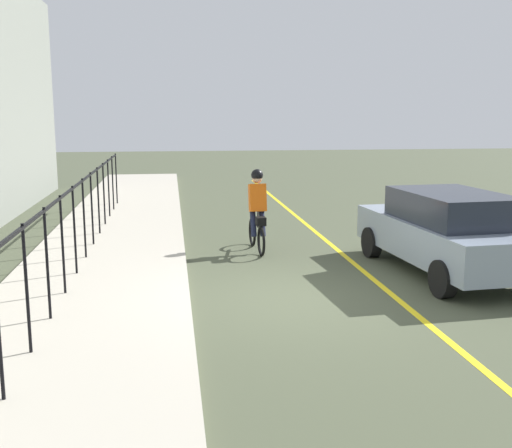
% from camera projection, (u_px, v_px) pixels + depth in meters
% --- Properties ---
extents(ground_plane, '(80.00, 80.00, 0.00)m').
position_uv_depth(ground_plane, '(299.00, 299.00, 10.15)').
color(ground_plane, '#444A36').
extents(lane_line_centre, '(36.00, 0.12, 0.01)m').
position_uv_depth(lane_line_centre, '(392.00, 295.00, 10.36)').
color(lane_line_centre, yellow).
rests_on(lane_line_centre, ground).
extents(sidewalk, '(40.00, 3.20, 0.15)m').
position_uv_depth(sidewalk, '(88.00, 303.00, 9.68)').
color(sidewalk, '#AEA798').
rests_on(sidewalk, ground).
extents(iron_fence, '(19.00, 0.04, 1.60)m').
position_uv_depth(iron_fence, '(68.00, 218.00, 10.39)').
color(iron_fence, black).
rests_on(iron_fence, sidewalk).
extents(cyclist_lead, '(1.71, 0.38, 1.83)m').
position_uv_depth(cyclist_lead, '(257.00, 211.00, 13.44)').
color(cyclist_lead, black).
rests_on(cyclist_lead, ground).
extents(patrol_sedan, '(4.53, 2.20, 1.58)m').
position_uv_depth(patrol_sedan, '(447.00, 231.00, 11.65)').
color(patrol_sedan, '#828FA0').
rests_on(patrol_sedan, ground).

